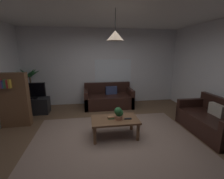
% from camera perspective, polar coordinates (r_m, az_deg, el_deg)
% --- Properties ---
extents(floor, '(5.59, 5.12, 0.02)m').
position_cam_1_polar(floor, '(3.75, 0.74, -17.05)').
color(floor, brown).
rests_on(floor, ground).
extents(rug, '(3.63, 2.81, 0.01)m').
position_cam_1_polar(rug, '(3.57, 1.31, -18.46)').
color(rug, gray).
rests_on(rug, ground).
extents(wall_back, '(5.71, 0.06, 2.72)m').
position_cam_1_polar(wall_back, '(5.82, -3.53, 8.12)').
color(wall_back, silver).
rests_on(wall_back, ground).
extents(ceiling, '(5.59, 5.12, 0.02)m').
position_cam_1_polar(ceiling, '(3.34, 0.90, 27.88)').
color(ceiling, white).
extents(window_pane, '(1.35, 0.01, 0.92)m').
position_cam_1_polar(window_pane, '(5.86, 0.43, 6.39)').
color(window_pane, white).
extents(couch_under_window, '(1.67, 0.83, 0.82)m').
position_cam_1_polar(couch_under_window, '(5.56, -1.29, -3.53)').
color(couch_under_window, black).
rests_on(couch_under_window, ground).
extents(couch_right_side, '(0.83, 1.54, 0.82)m').
position_cam_1_polar(couch_right_side, '(4.47, 32.37, -9.96)').
color(couch_right_side, black).
rests_on(couch_right_side, ground).
extents(coffee_table, '(1.05, 0.63, 0.43)m').
position_cam_1_polar(coffee_table, '(3.62, 1.05, -11.62)').
color(coffee_table, brown).
rests_on(coffee_table, ground).
extents(book_on_table_0, '(0.14, 0.09, 0.02)m').
position_cam_1_polar(book_on_table_0, '(3.60, -0.41, -10.38)').
color(book_on_table_0, '#387247').
rests_on(book_on_table_0, coffee_table).
extents(book_on_table_1, '(0.15, 0.10, 0.03)m').
position_cam_1_polar(book_on_table_1, '(3.59, -0.45, -10.01)').
color(book_on_table_1, '#99663F').
rests_on(book_on_table_1, coffee_table).
extents(remote_on_table_0, '(0.16, 0.06, 0.02)m').
position_cam_1_polar(remote_on_table_0, '(3.59, 5.80, -10.50)').
color(remote_on_table_0, black).
rests_on(remote_on_table_0, coffee_table).
extents(remote_on_table_1, '(0.14, 0.16, 0.02)m').
position_cam_1_polar(remote_on_table_1, '(3.64, 3.02, -10.12)').
color(remote_on_table_1, black).
rests_on(remote_on_table_1, coffee_table).
extents(potted_plant_on_table, '(0.21, 0.19, 0.28)m').
position_cam_1_polar(potted_plant_on_table, '(3.53, 2.46, -8.55)').
color(potted_plant_on_table, '#B77051').
rests_on(potted_plant_on_table, coffee_table).
extents(tv_stand, '(0.90, 0.44, 0.50)m').
position_cam_1_polar(tv_stand, '(5.52, -26.45, -5.34)').
color(tv_stand, black).
rests_on(tv_stand, ground).
extents(tv, '(0.78, 0.16, 0.49)m').
position_cam_1_polar(tv, '(5.38, -27.06, -0.33)').
color(tv, black).
rests_on(tv, tv_stand).
extents(potted_palm_corner, '(0.82, 0.77, 1.44)m').
position_cam_1_polar(potted_palm_corner, '(5.92, -27.36, -0.03)').
color(potted_palm_corner, brown).
rests_on(potted_palm_corner, ground).
extents(bookshelf_corner, '(0.70, 0.31, 1.40)m').
position_cam_1_polar(bookshelf_corner, '(4.72, -32.11, -3.07)').
color(bookshelf_corner, brown).
rests_on(bookshelf_corner, ground).
extents(pendant_lamp, '(0.35, 0.35, 0.60)m').
position_cam_1_polar(pendant_lamp, '(3.29, 1.19, 19.02)').
color(pendant_lamp, black).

